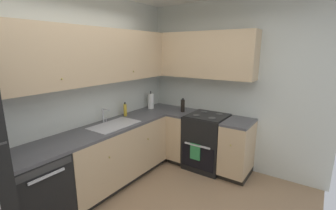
{
  "coord_description": "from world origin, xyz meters",
  "views": [
    {
      "loc": [
        -1.76,
        -1.3,
        1.93
      ],
      "look_at": [
        1.01,
        0.6,
        1.14
      ],
      "focal_mm": 25.12,
      "sensor_mm": 36.0,
      "label": 1
    }
  ],
  "objects_px": {
    "dishwasher": "(34,193)",
    "oven_range": "(207,141)",
    "paper_towel_roll": "(151,101)",
    "soap_bottle": "(125,110)",
    "oil_bottle": "(183,106)"
  },
  "relations": [
    {
      "from": "soap_bottle",
      "to": "oil_bottle",
      "type": "distance_m",
      "value": 0.98
    },
    {
      "from": "dishwasher",
      "to": "paper_towel_roll",
      "type": "relative_size",
      "value": 2.62
    },
    {
      "from": "oil_bottle",
      "to": "soap_bottle",
      "type": "bearing_deg",
      "value": 140.32
    },
    {
      "from": "dishwasher",
      "to": "paper_towel_roll",
      "type": "xyz_separation_m",
      "value": [
        2.22,
        0.16,
        0.6
      ]
    },
    {
      "from": "soap_bottle",
      "to": "dishwasher",
      "type": "bearing_deg",
      "value": -173.5
    },
    {
      "from": "dishwasher",
      "to": "oil_bottle",
      "type": "bearing_deg",
      "value": -10.74
    },
    {
      "from": "paper_towel_roll",
      "to": "oil_bottle",
      "type": "distance_m",
      "value": 0.62
    },
    {
      "from": "dishwasher",
      "to": "oven_range",
      "type": "distance_m",
      "value": 2.52
    },
    {
      "from": "oven_range",
      "to": "paper_towel_roll",
      "type": "bearing_deg",
      "value": 97.32
    },
    {
      "from": "paper_towel_roll",
      "to": "oil_bottle",
      "type": "height_order",
      "value": "paper_towel_roll"
    },
    {
      "from": "oven_range",
      "to": "soap_bottle",
      "type": "relative_size",
      "value": 4.62
    },
    {
      "from": "soap_bottle",
      "to": "paper_towel_roll",
      "type": "distance_m",
      "value": 0.63
    },
    {
      "from": "soap_bottle",
      "to": "oil_bottle",
      "type": "relative_size",
      "value": 0.96
    },
    {
      "from": "oven_range",
      "to": "paper_towel_roll",
      "type": "height_order",
      "value": "paper_towel_roll"
    },
    {
      "from": "dishwasher",
      "to": "oil_bottle",
      "type": "xyz_separation_m",
      "value": [
        2.34,
        -0.44,
        0.57
      ]
    }
  ]
}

